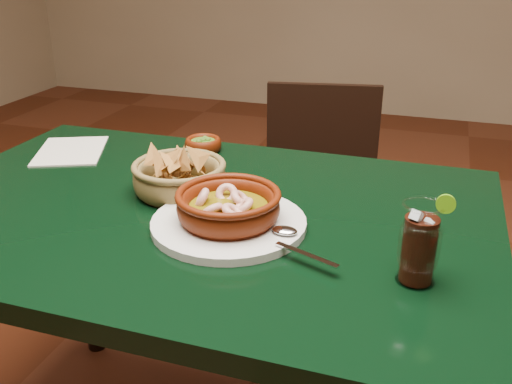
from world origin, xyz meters
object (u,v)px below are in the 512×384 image
(dining_table, at_px, (196,249))
(dining_chair, at_px, (318,206))
(chip_basket, at_px, (179,177))
(shrimp_plate, at_px, (229,211))
(cola_drink, at_px, (419,244))

(dining_table, relative_size, dining_chair, 1.44)
(dining_table, height_order, chip_basket, chip_basket)
(shrimp_plate, bearing_deg, cola_drink, -13.08)
(chip_basket, bearing_deg, dining_chair, 75.06)
(shrimp_plate, height_order, cola_drink, cola_drink)
(shrimp_plate, relative_size, chip_basket, 1.63)
(dining_table, xyz_separation_m, shrimp_plate, (0.10, -0.06, 0.13))
(chip_basket, bearing_deg, dining_table, -44.78)
(cola_drink, bearing_deg, dining_chair, 111.45)
(dining_table, height_order, shrimp_plate, shrimp_plate)
(dining_chair, height_order, chip_basket, chip_basket)
(chip_basket, bearing_deg, cola_drink, -21.69)
(dining_chair, height_order, shrimp_plate, dining_chair)
(dining_table, height_order, dining_chair, dining_chair)
(chip_basket, distance_m, cola_drink, 0.54)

